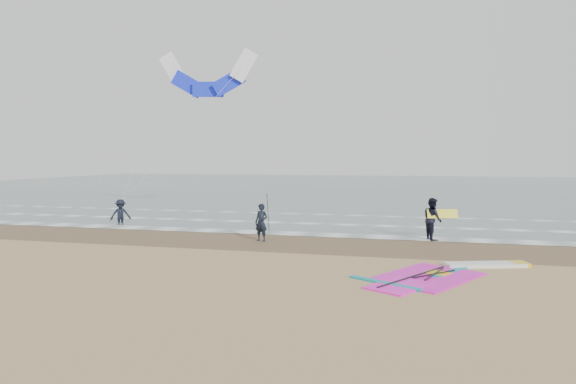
% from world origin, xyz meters
% --- Properties ---
extents(ground, '(120.00, 120.00, 0.00)m').
position_xyz_m(ground, '(0.00, 0.00, 0.00)').
color(ground, tan).
rests_on(ground, ground).
extents(sea_water, '(120.00, 80.00, 0.02)m').
position_xyz_m(sea_water, '(0.00, 48.00, 0.01)').
color(sea_water, '#47605E').
rests_on(sea_water, ground).
extents(wet_sand_band, '(120.00, 5.00, 0.01)m').
position_xyz_m(wet_sand_band, '(0.00, 6.00, 0.00)').
color(wet_sand_band, brown).
rests_on(wet_sand_band, ground).
extents(foam_waterline, '(120.00, 9.15, 0.02)m').
position_xyz_m(foam_waterline, '(0.00, 10.44, 0.03)').
color(foam_waterline, white).
rests_on(foam_waterline, ground).
extents(windsurf_rig, '(5.57, 5.27, 0.13)m').
position_xyz_m(windsurf_rig, '(4.52, 1.29, 0.04)').
color(windsurf_rig, white).
rests_on(windsurf_rig, ground).
extents(person_standing, '(0.68, 0.53, 1.63)m').
position_xyz_m(person_standing, '(-2.83, 5.87, 0.81)').
color(person_standing, black).
rests_on(person_standing, ground).
extents(person_walking, '(0.99, 1.10, 1.85)m').
position_xyz_m(person_walking, '(4.28, 8.00, 0.92)').
color(person_walking, black).
rests_on(person_walking, ground).
extents(person_wading, '(1.23, 1.15, 1.67)m').
position_xyz_m(person_wading, '(-12.04, 9.67, 0.83)').
color(person_wading, black).
rests_on(person_wading, ground).
extents(held_pole, '(0.17, 0.86, 1.82)m').
position_xyz_m(held_pole, '(-2.53, 5.87, 1.19)').
color(held_pole, black).
rests_on(held_pole, ground).
extents(carried_kiteboard, '(1.30, 0.51, 0.39)m').
position_xyz_m(carried_kiteboard, '(4.68, 7.90, 1.17)').
color(carried_kiteboard, yellow).
rests_on(carried_kiteboard, ground).
extents(surf_kite, '(6.37, 5.33, 9.08)m').
position_xyz_m(surf_kite, '(-8.97, 14.63, 8.43)').
color(surf_kite, white).
rests_on(surf_kite, ground).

